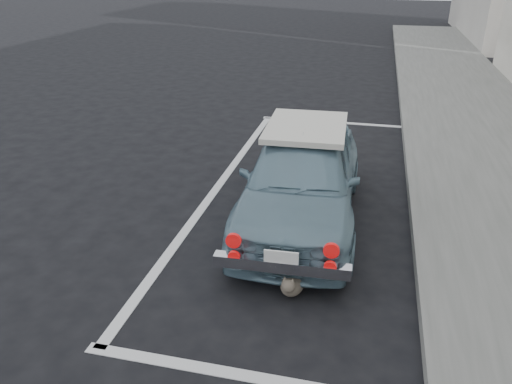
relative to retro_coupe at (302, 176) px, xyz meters
The scene contains 6 objects.
ground 2.37m from the retro_coupe, 100.64° to the right, with size 80.00×80.00×0.00m, color black.
pline_rear 2.82m from the retro_coupe, 88.41° to the right, with size 3.00×0.12×0.01m, color silver.
pline_front 4.29m from the retro_coupe, 88.97° to the left, with size 3.00×0.12×0.01m, color silver.
pline_side 1.63m from the retro_coupe, 150.60° to the left, with size 0.12×7.00×0.01m, color silver.
retro_coupe is the anchor object (origin of this frame).
cat 1.66m from the retro_coupe, 84.15° to the right, with size 0.28×0.54×0.29m.
Camera 1 is at (1.18, -3.39, 3.06)m, focal length 35.00 mm.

